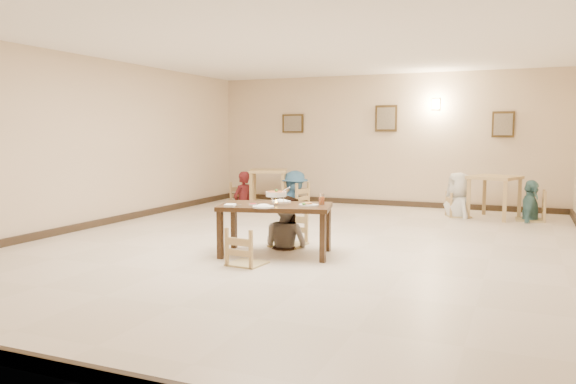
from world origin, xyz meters
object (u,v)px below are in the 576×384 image
at_px(bg_table_right, 495,183).
at_px(bg_chair_ll, 243,184).
at_px(curry_warmer, 276,194).
at_px(bg_diner_a, 243,171).
at_px(drink_glass, 322,200).
at_px(main_table, 276,210).
at_px(bg_diner_c, 460,172).
at_px(chair_far, 288,212).
at_px(bg_diner_d, 532,180).
at_px(bg_table_left, 268,176).
at_px(chair_near, 247,229).
at_px(bg_chair_rr, 531,192).
at_px(bg_diner_b, 295,171).
at_px(bg_chair_rl, 459,194).
at_px(main_diner, 286,195).
at_px(bg_chair_lr, 295,184).

distance_m(bg_table_right, bg_chair_ll, 5.55).
distance_m(curry_warmer, bg_diner_a, 5.63).
xyz_separation_m(drink_glass, bg_chair_ll, (-3.55, 4.52, -0.28)).
bearing_deg(main_table, bg_diner_c, 54.01).
bearing_deg(chair_far, bg_diner_d, 52.93).
xyz_separation_m(bg_table_left, bg_diner_d, (5.54, -0.03, 0.08)).
distance_m(main_table, chair_near, 0.69).
bearing_deg(bg_diner_d, bg_chair_ll, 96.11).
height_order(bg_table_right, bg_chair_rr, bg_chair_rr).
bearing_deg(main_table, chair_far, 84.26).
bearing_deg(bg_diner_d, bg_chair_rr, -173.50).
xyz_separation_m(curry_warmer, bg_diner_d, (3.22, 4.73, -0.07)).
relative_size(bg_chair_ll, bg_diner_b, 0.59).
xyz_separation_m(chair_far, bg_diner_d, (3.34, 4.02, 0.27)).
relative_size(chair_near, bg_diner_b, 0.55).
relative_size(main_table, drink_glass, 10.90).
height_order(drink_glass, bg_chair_rl, bg_chair_rl).
relative_size(main_table, bg_chair_rr, 1.50).
height_order(bg_table_right, bg_diner_b, bg_diner_b).
distance_m(chair_near, bg_diner_a, 6.11).
relative_size(bg_chair_rl, bg_diner_a, 0.60).
bearing_deg(bg_chair_rr, bg_table_right, -93.53).
xyz_separation_m(main_diner, bg_chair_rr, (3.32, 4.14, -0.22)).
bearing_deg(main_diner, curry_warmer, 117.70).
height_order(bg_chair_rl, bg_diner_b, bg_diner_b).
distance_m(chair_far, bg_table_right, 4.85).
height_order(chair_far, bg_chair_rr, bg_chair_rr).
bearing_deg(bg_chair_lr, bg_chair_ll, -74.88).
bearing_deg(bg_diner_c, bg_chair_rl, -55.29).
xyz_separation_m(drink_glass, bg_chair_rl, (1.33, 4.47, -0.31)).
relative_size(main_table, bg_diner_c, 0.93).
bearing_deg(drink_glass, chair_near, -128.51).
bearing_deg(bg_chair_rl, bg_table_left, 68.37).
xyz_separation_m(chair_near, bg_chair_rr, (3.35, 5.35, 0.09)).
relative_size(chair_far, bg_table_left, 0.94).
bearing_deg(main_diner, bg_table_left, -44.44).
distance_m(main_table, bg_diner_a, 5.58).
bearing_deg(bg_chair_rl, chair_far, 132.12).
bearing_deg(bg_table_left, main_table, -64.03).
distance_m(chair_near, main_diner, 1.24).
xyz_separation_m(main_diner, bg_chair_ll, (-2.88, 4.19, -0.28)).
bearing_deg(main_diner, bg_chair_ll, -37.87).
xyz_separation_m(chair_near, bg_table_left, (-2.19, 5.38, 0.24)).
relative_size(bg_chair_lr, bg_chair_rr, 0.98).
height_order(chair_near, bg_chair_rl, bg_chair_rl).
bearing_deg(bg_chair_rr, bg_diner_a, -91.88).
relative_size(main_table, chair_far, 1.62).
xyz_separation_m(main_diner, bg_diner_a, (-2.88, 4.19, 0.01)).
bearing_deg(bg_chair_ll, bg_table_right, -70.60).
bearing_deg(bg_chair_ll, bg_diner_b, -72.64).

